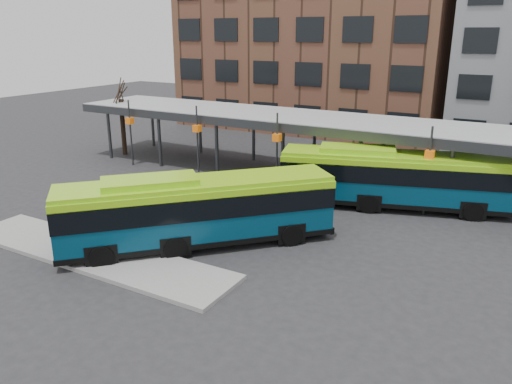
{
  "coord_description": "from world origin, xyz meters",
  "views": [
    {
      "loc": [
        10.72,
        -16.88,
        9.45
      ],
      "look_at": [
        -1.05,
        3.71,
        1.8
      ],
      "focal_mm": 35.0,
      "sensor_mm": 36.0,
      "label": 1
    }
  ],
  "objects_px": {
    "bus_front": "(197,209)",
    "pedestrian": "(107,238)",
    "bus_rear": "(392,177)",
    "tree": "(123,124)"
  },
  "relations": [
    {
      "from": "bus_front",
      "to": "tree",
      "type": "bearing_deg",
      "value": 97.17
    },
    {
      "from": "bus_rear",
      "to": "pedestrian",
      "type": "relative_size",
      "value": 7.6
    },
    {
      "from": "tree",
      "to": "bus_front",
      "type": "distance_m",
      "value": 19.73
    },
    {
      "from": "tree",
      "to": "bus_front",
      "type": "height_order",
      "value": "tree"
    },
    {
      "from": "bus_front",
      "to": "pedestrian",
      "type": "height_order",
      "value": "bus_front"
    },
    {
      "from": "pedestrian",
      "to": "tree",
      "type": "bearing_deg",
      "value": 47.21
    },
    {
      "from": "pedestrian",
      "to": "bus_rear",
      "type": "bearing_deg",
      "value": -28.7
    },
    {
      "from": "bus_front",
      "to": "pedestrian",
      "type": "bearing_deg",
      "value": -173.02
    },
    {
      "from": "bus_front",
      "to": "bus_rear",
      "type": "xyz_separation_m",
      "value": [
        6.29,
        9.67,
        -0.01
      ]
    },
    {
      "from": "bus_front",
      "to": "pedestrian",
      "type": "xyz_separation_m",
      "value": [
        -2.4,
        -3.21,
        -0.76
      ]
    }
  ]
}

